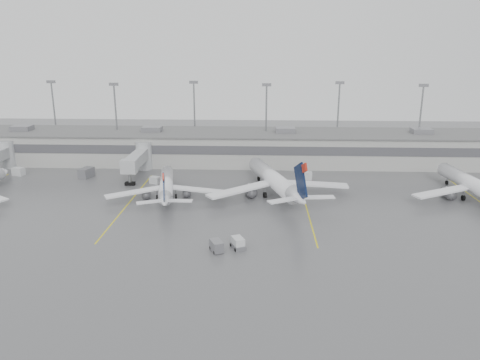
{
  "coord_description": "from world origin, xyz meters",
  "views": [
    {
      "loc": [
        8.21,
        -62.83,
        30.38
      ],
      "look_at": [
        4.6,
        24.0,
        5.0
      ],
      "focal_mm": 35.0,
      "sensor_mm": 36.0,
      "label": 1
    }
  ],
  "objects_px": {
    "jet_mid_right": "(275,180)",
    "jet_far_right": "(474,185)",
    "jet_mid_left": "(166,186)",
    "baggage_tug": "(238,244)"
  },
  "relations": [
    {
      "from": "jet_mid_right",
      "to": "jet_far_right",
      "type": "xyz_separation_m",
      "value": [
        39.92,
        -0.61,
        -0.32
      ]
    },
    {
      "from": "jet_far_right",
      "to": "jet_mid_right",
      "type": "bearing_deg",
      "value": 173.2
    },
    {
      "from": "jet_mid_right",
      "to": "jet_far_right",
      "type": "relative_size",
      "value": 1.07
    },
    {
      "from": "jet_mid_left",
      "to": "jet_mid_right",
      "type": "height_order",
      "value": "jet_mid_right"
    },
    {
      "from": "jet_mid_right",
      "to": "jet_far_right",
      "type": "bearing_deg",
      "value": -17.99
    },
    {
      "from": "jet_mid_left",
      "to": "jet_far_right",
      "type": "relative_size",
      "value": 0.88
    },
    {
      "from": "jet_mid_left",
      "to": "jet_far_right",
      "type": "distance_m",
      "value": 62.07
    },
    {
      "from": "jet_mid_left",
      "to": "jet_mid_right",
      "type": "relative_size",
      "value": 0.82
    },
    {
      "from": "jet_mid_right",
      "to": "baggage_tug",
      "type": "distance_m",
      "value": 27.06
    },
    {
      "from": "jet_mid_left",
      "to": "jet_mid_right",
      "type": "bearing_deg",
      "value": -3.32
    }
  ]
}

